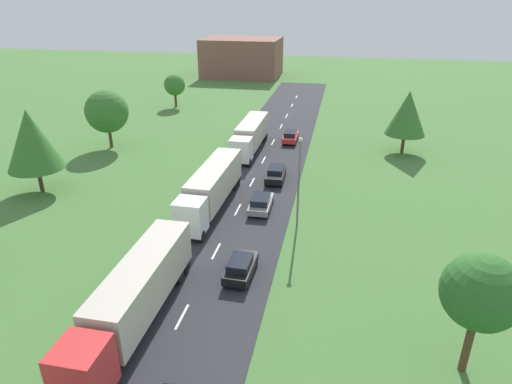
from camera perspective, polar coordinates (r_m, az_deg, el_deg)
The scene contains 16 objects.
road at distance 37.12m, azimuth -4.34°, elevation -6.09°, with size 10.00×140.00×0.06m, color #2B2B30.
lane_marking_centre at distance 33.10m, azimuth -6.61°, elevation -10.30°, with size 0.16×120.81×0.01m.
truck_lead at distance 28.29m, azimuth -15.35°, elevation -12.65°, with size 2.56×13.65×3.71m.
truck_second at distance 41.58m, azimuth -5.75°, elevation 0.72°, with size 2.73×13.49×3.74m.
truck_third at distance 56.99m, azimuth -0.73°, elevation 7.39°, with size 2.57×12.45×3.65m.
car_second at distance 32.19m, azimuth -2.00°, elevation -9.59°, with size 1.90×3.98×1.49m.
car_third at distance 41.37m, azimuth 0.62°, elevation -1.38°, with size 1.99×4.30×1.48m.
car_fourth at distance 48.04m, azimuth 2.56°, elevation 2.40°, with size 1.99×4.55×1.48m.
car_fifth at distance 60.90m, azimuth 4.46°, elevation 7.18°, with size 1.82×4.43×1.53m.
lamppost_second at distance 37.23m, azimuth 5.55°, elevation 1.74°, with size 0.36×0.36×8.14m.
tree_oak at distance 48.92m, azimuth -26.92°, elevation 6.01°, with size 5.44×5.44×8.56m.
tree_maple at distance 60.67m, azimuth -18.66°, elevation 9.79°, with size 5.47×5.47×7.55m.
tree_pine at distance 25.26m, azimuth 26.99°, elevation -11.44°, with size 4.00×4.00×7.18m.
tree_elm at distance 81.11m, azimuth -10.43°, elevation 13.38°, with size 3.66×3.66×5.69m.
tree_ash at distance 58.43m, azimuth 18.89°, elevation 9.58°, with size 4.92×4.92×7.86m.
distant_building at distance 111.35m, azimuth -1.79°, elevation 16.94°, with size 17.94×13.73×8.71m, color brown.
Camera 1 is at (8.90, -6.24, 18.84)m, focal length 31.09 mm.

